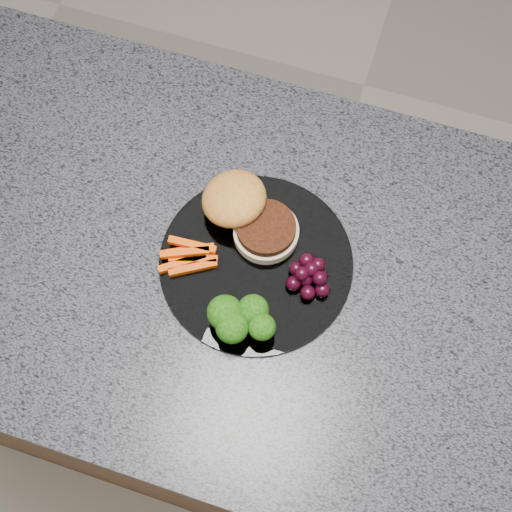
{
  "coord_description": "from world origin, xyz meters",
  "views": [
    {
      "loc": [
        0.09,
        -0.33,
        1.79
      ],
      "look_at": [
        -0.02,
        0.01,
        0.93
      ],
      "focal_mm": 50.0,
      "sensor_mm": 36.0,
      "label": 1
    }
  ],
  "objects_px": {
    "island_cabinet": "(266,359)",
    "grape_bunch": "(310,275)",
    "burger": "(245,211)",
    "plate": "(256,263)"
  },
  "relations": [
    {
      "from": "island_cabinet",
      "to": "plate",
      "type": "distance_m",
      "value": 0.47
    },
    {
      "from": "plate",
      "to": "grape_bunch",
      "type": "xyz_separation_m",
      "value": [
        0.07,
        -0.0,
        0.02
      ]
    },
    {
      "from": "grape_bunch",
      "to": "plate",
      "type": "bearing_deg",
      "value": 178.31
    },
    {
      "from": "plate",
      "to": "grape_bunch",
      "type": "distance_m",
      "value": 0.08
    },
    {
      "from": "island_cabinet",
      "to": "grape_bunch",
      "type": "distance_m",
      "value": 0.49
    },
    {
      "from": "island_cabinet",
      "to": "burger",
      "type": "relative_size",
      "value": 7.61
    },
    {
      "from": "island_cabinet",
      "to": "grape_bunch",
      "type": "bearing_deg",
      "value": 5.84
    },
    {
      "from": "plate",
      "to": "island_cabinet",
      "type": "bearing_deg",
      "value": -18.85
    },
    {
      "from": "island_cabinet",
      "to": "grape_bunch",
      "type": "xyz_separation_m",
      "value": [
        0.05,
        0.01,
        0.49
      ]
    },
    {
      "from": "burger",
      "to": "grape_bunch",
      "type": "height_order",
      "value": "burger"
    }
  ]
}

